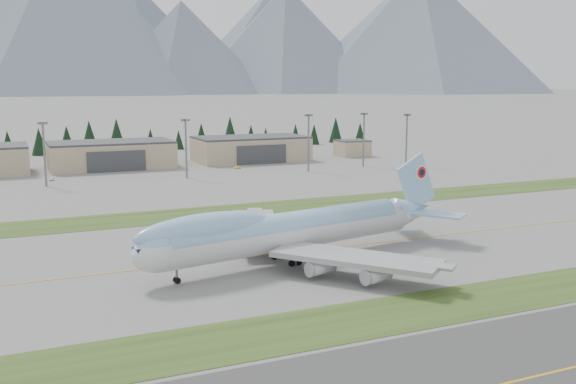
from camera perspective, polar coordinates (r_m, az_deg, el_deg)
name	(u,v)px	position (r m, az deg, el deg)	size (l,w,h in m)	color
ground	(303,251)	(130.18, 1.31, -5.27)	(7000.00, 7000.00, 0.00)	slate
grass_strip_near	(411,311)	(98.66, 10.87, -10.35)	(400.00, 14.00, 0.08)	#2D4518
grass_strip_far	(231,211)	(170.95, -5.10, -1.72)	(400.00, 18.00, 0.08)	#2D4518
asphalt_taxiway	(531,378)	(81.64, 20.81, -15.18)	(400.00, 32.00, 0.04)	#3E3E3E
taxiway_line_main	(303,251)	(130.18, 1.31, -5.27)	(400.00, 0.40, 0.02)	gold
taxiway_line_near	(531,378)	(81.64, 20.81, -15.18)	(400.00, 0.40, 0.02)	gold
boeing_747_freighter	(290,230)	(121.06, 0.15, -3.38)	(71.66, 60.47, 18.79)	silver
hangar_center	(111,155)	(268.06, -15.44, 3.23)	(48.00, 26.60, 10.80)	gray
hangar_right	(251,149)	(282.97, -3.32, 3.88)	(48.00, 26.60, 10.80)	gray
control_shed	(352,148)	(302.52, 5.73, 3.91)	(14.00, 12.00, 7.60)	gray
floodlight_masts	(217,134)	(234.76, -6.33, 5.11)	(189.82, 9.04, 22.96)	slate
service_vehicle_a	(52,180)	(239.49, -20.25, 0.97)	(1.36, 3.36, 1.15)	white
service_vehicle_b	(238,169)	(256.87, -4.50, 2.07)	(1.11, 3.15, 1.04)	yellow
service_vehicle_c	(273,162)	(276.77, -1.33, 2.64)	(1.59, 3.91, 1.13)	#ADACB1
conifer_belt	(123,138)	(331.43, -14.48, 4.70)	(274.37, 16.16, 16.96)	black
mountain_ridge_front	(24,22)	(2327.33, -22.40, 13.81)	(4263.96, 1290.90, 517.92)	#525E6D
mountain_ridge_rear	(26,30)	(3024.62, -22.29, 13.22)	(4465.70, 1067.62, 533.81)	#525E6D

